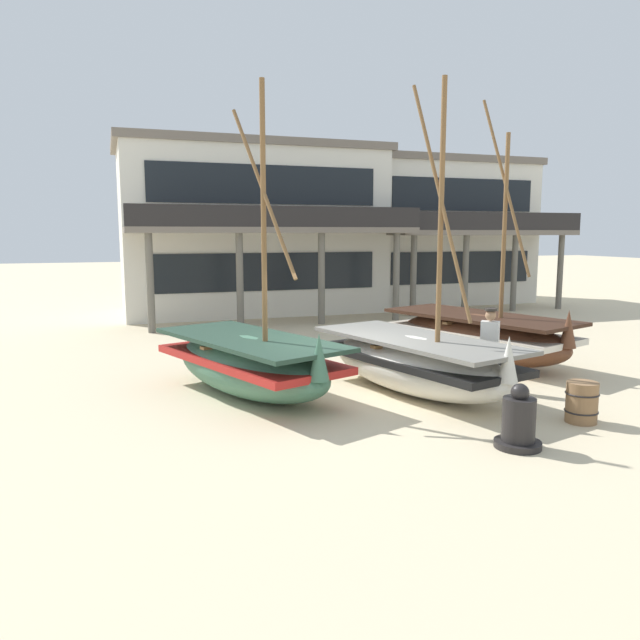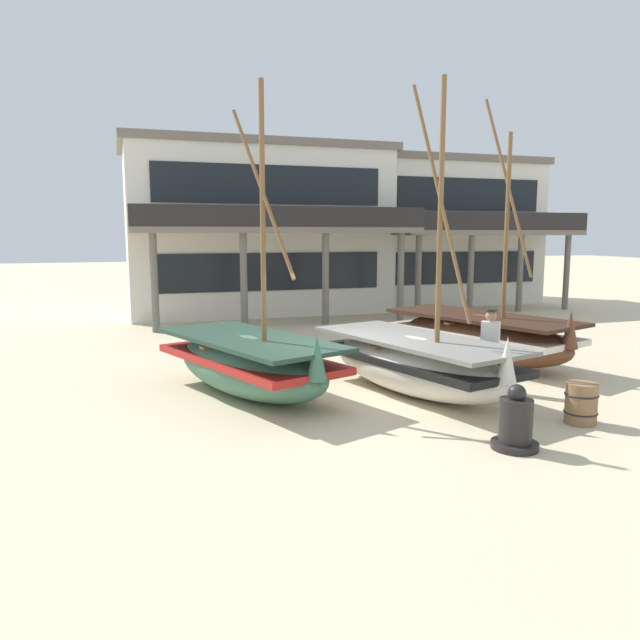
% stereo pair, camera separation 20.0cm
% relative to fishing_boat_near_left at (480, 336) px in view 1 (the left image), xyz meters
% --- Properties ---
extents(ground_plane, '(120.00, 120.00, 0.00)m').
position_rel_fishing_boat_near_left_xyz_m(ground_plane, '(-4.51, -1.90, -0.66)').
color(ground_plane, beige).
extents(fishing_boat_near_left, '(3.35, 5.21, 6.31)m').
position_rel_fishing_boat_near_left_xyz_m(fishing_boat_near_left, '(0.00, 0.00, 0.00)').
color(fishing_boat_near_left, brown).
rests_on(fishing_boat_near_left, ground).
extents(fishing_boat_centre_large, '(3.29, 4.89, 5.95)m').
position_rel_fishing_boat_near_left_xyz_m(fishing_boat_centre_large, '(-6.06, -1.13, -0.01)').
color(fishing_boat_centre_large, '#427056').
rests_on(fishing_boat_centre_large, ground).
extents(fishing_boat_far_right, '(2.92, 5.00, 6.01)m').
position_rel_fishing_boat_near_left_xyz_m(fishing_boat_far_right, '(-2.88, -2.10, -0.03)').
color(fishing_boat_far_right, silver).
rests_on(fishing_boat_far_right, ground).
extents(fisherman_by_hull, '(0.42, 0.40, 1.68)m').
position_rel_fishing_boat_near_left_xyz_m(fisherman_by_hull, '(-1.35, -2.35, 0.17)').
color(fisherman_by_hull, '#33333D').
rests_on(fisherman_by_hull, ground).
extents(capstan_winch, '(0.70, 0.70, 0.98)m').
position_rel_fishing_boat_near_left_xyz_m(capstan_winch, '(-2.94, -5.42, -0.28)').
color(capstan_winch, black).
rests_on(capstan_winch, ground).
extents(wooden_barrel, '(0.56, 0.56, 0.70)m').
position_rel_fishing_boat_near_left_xyz_m(wooden_barrel, '(-1.14, -4.74, -0.31)').
color(wooden_barrel, olive).
rests_on(wooden_barrel, ground).
extents(harbor_building_main, '(10.57, 7.54, 6.68)m').
position_rel_fishing_boat_near_left_xyz_m(harbor_building_main, '(-3.01, 11.85, 2.68)').
color(harbor_building_main, silver).
rests_on(harbor_building_main, ground).
extents(harbor_building_annex, '(8.39, 7.81, 6.50)m').
position_rel_fishing_boat_near_left_xyz_m(harbor_building_annex, '(5.91, 12.79, 2.59)').
color(harbor_building_annex, silver).
rests_on(harbor_building_annex, ground).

